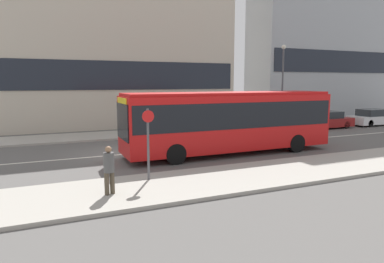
{
  "coord_description": "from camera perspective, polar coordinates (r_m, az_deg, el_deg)",
  "views": [
    {
      "loc": [
        -3.48,
        -17.29,
        3.72
      ],
      "look_at": [
        3.32,
        -1.64,
        1.23
      ],
      "focal_mm": 32.0,
      "sensor_mm": 36.0,
      "label": 1
    }
  ],
  "objects": [
    {
      "name": "parked_car_2",
      "position": [
        33.39,
        27.99,
        2.05
      ],
      "size": [
        4.45,
        1.78,
        1.39
      ],
      "color": "silver",
      "rests_on": "ground_plane"
    },
    {
      "name": "city_bus",
      "position": [
        17.77,
        6.26,
        2.17
      ],
      "size": [
        11.1,
        2.58,
        3.19
      ],
      "rotation": [
        0.0,
        0.0,
        0.01
      ],
      "color": "red",
      "rests_on": "ground_plane"
    },
    {
      "name": "sidewalk_near",
      "position": [
        12.14,
        -5.79,
        -9.27
      ],
      "size": [
        44.0,
        3.5,
        0.13
      ],
      "color": "#A39E93",
      "rests_on": "ground_plane"
    },
    {
      "name": "bus_stop_sign",
      "position": [
        12.55,
        -7.32,
        -1.19
      ],
      "size": [
        0.44,
        0.12,
        2.63
      ],
      "color": "#4C4C51",
      "rests_on": "sidewalk_near"
    },
    {
      "name": "apartment_block_right_tower",
      "position": [
        41.14,
        21.48,
        17.19
      ],
      "size": [
        17.35,
        4.64,
        20.98
      ],
      "color": "#9EA3A8",
      "rests_on": "ground_plane"
    },
    {
      "name": "lane_centerline",
      "position": [
        18.02,
        -11.86,
        -3.79
      ],
      "size": [
        41.8,
        0.16,
        0.01
      ],
      "color": "silver",
      "rests_on": "ground_plane"
    },
    {
      "name": "sidewalk_far",
      "position": [
        24.07,
        -14.89,
        -0.72
      ],
      "size": [
        44.0,
        3.5,
        0.13
      ],
      "color": "#A39E93",
      "rests_on": "ground_plane"
    },
    {
      "name": "parked_car_0",
      "position": [
        26.22,
        14.05,
        1.28
      ],
      "size": [
        4.61,
        1.7,
        1.33
      ],
      "color": "navy",
      "rests_on": "ground_plane"
    },
    {
      "name": "street_lamp",
      "position": [
        29.05,
        14.88,
        8.86
      ],
      "size": [
        0.36,
        0.36,
        6.53
      ],
      "color": "#4C4C51",
      "rests_on": "sidewalk_far"
    },
    {
      "name": "apartment_block_left_tower",
      "position": [
        30.03,
        -11.7,
        15.63
      ],
      "size": [
        18.9,
        4.71,
        15.3
      ],
      "color": "beige",
      "rests_on": "ground_plane"
    },
    {
      "name": "ground_plane",
      "position": [
        18.02,
        -11.86,
        -3.8
      ],
      "size": [
        120.0,
        120.0,
        0.0
      ],
      "primitive_type": "plane",
      "color": "#595654"
    },
    {
      "name": "pedestrian_near_stop",
      "position": [
        11.27,
        -13.67,
        -5.83
      ],
      "size": [
        0.34,
        0.34,
        1.57
      ],
      "rotation": [
        0.0,
        0.0,
        3.5
      ],
      "color": "#4C4233",
      "rests_on": "sidewalk_near"
    },
    {
      "name": "parked_car_1",
      "position": [
        29.57,
        21.55,
        1.74
      ],
      "size": [
        4.27,
        1.68,
        1.37
      ],
      "color": "maroon",
      "rests_on": "ground_plane"
    }
  ]
}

